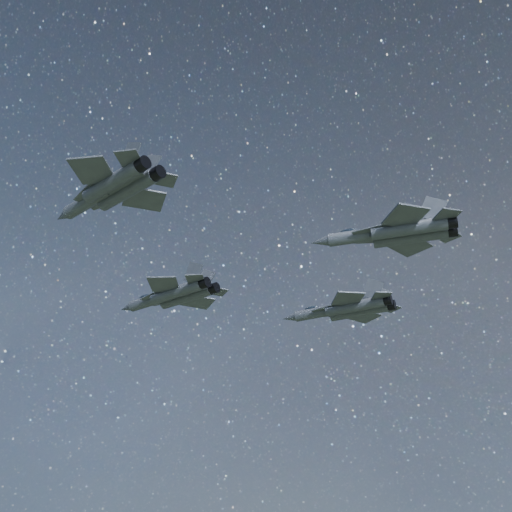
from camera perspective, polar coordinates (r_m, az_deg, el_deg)
The scene contains 4 objects.
jet_lead at distance 85.79m, azimuth -7.80°, elevation -3.67°, with size 18.23×12.94×4.64m.
jet_left at distance 94.53m, azimuth 8.71°, elevation -4.98°, with size 19.26×13.49×4.85m.
jet_right at distance 68.56m, azimuth -13.54°, elevation 6.24°, with size 18.46×12.84×4.64m.
jet_slot at distance 74.01m, azimuth 13.28°, elevation 2.20°, with size 18.51×12.54×4.66m.
Camera 1 is at (40.41, -62.30, 121.05)m, focal length 42.00 mm.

